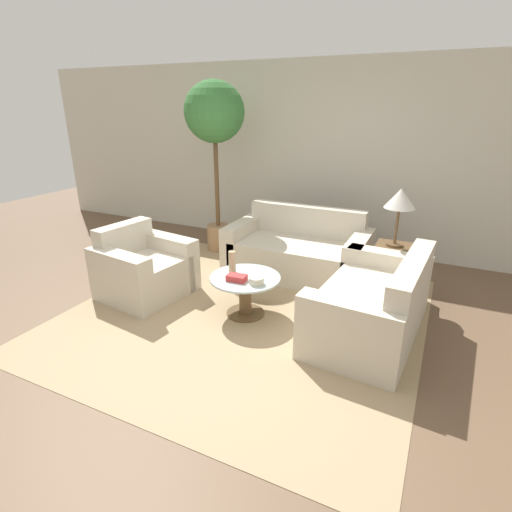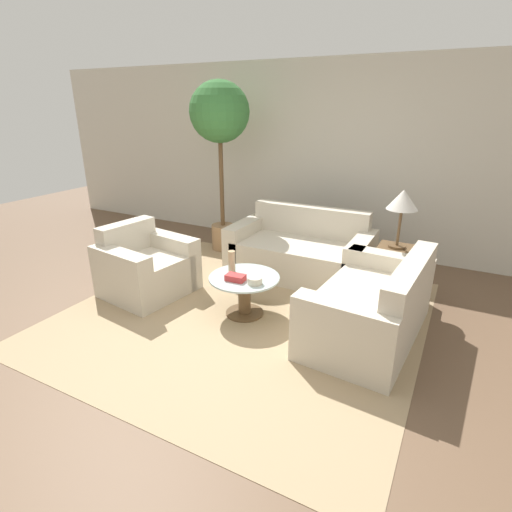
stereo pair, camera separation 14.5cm
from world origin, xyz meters
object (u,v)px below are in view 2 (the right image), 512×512
(armchair, at_px, (145,269))
(bowl, at_px, (255,281))
(loveseat, at_px, (375,310))
(table_lamp, at_px, (403,202))
(coffee_table, at_px, (244,290))
(book_stack, at_px, (236,278))
(potted_plant, at_px, (220,122))
(vase, at_px, (232,262))
(sofa_main, at_px, (302,253))

(armchair, height_order, bowl, armchair)
(loveseat, relative_size, bowl, 10.85)
(loveseat, relative_size, table_lamp, 2.51)
(loveseat, relative_size, coffee_table, 2.20)
(armchair, distance_m, book_stack, 1.24)
(table_lamp, bearing_deg, loveseat, -89.54)
(bowl, bearing_deg, coffee_table, 149.70)
(table_lamp, distance_m, potted_plant, 2.64)
(vase, bearing_deg, table_lamp, 36.38)
(sofa_main, xyz_separation_m, coffee_table, (-0.11, -1.26, -0.01))
(sofa_main, height_order, table_lamp, table_lamp)
(sofa_main, height_order, vase, sofa_main)
(sofa_main, bearing_deg, loveseat, -43.39)
(loveseat, distance_m, vase, 1.45)
(loveseat, height_order, potted_plant, potted_plant)
(table_lamp, distance_m, bowl, 1.72)
(vase, relative_size, book_stack, 1.19)
(armchair, bearing_deg, potted_plant, 7.33)
(vase, height_order, bowl, vase)
(sofa_main, height_order, armchair, sofa_main)
(vase, bearing_deg, coffee_table, -13.04)
(potted_plant, distance_m, bowl, 2.57)
(sofa_main, height_order, potted_plant, potted_plant)
(loveseat, height_order, vase, loveseat)
(coffee_table, bearing_deg, loveseat, 7.87)
(sofa_main, relative_size, bowl, 11.95)
(vase, relative_size, bowl, 1.61)
(book_stack, bearing_deg, potted_plant, 121.69)
(armchair, bearing_deg, bowl, -83.88)
(loveseat, bearing_deg, potted_plant, -114.74)
(potted_plant, height_order, book_stack, potted_plant)
(book_stack, bearing_deg, coffee_table, 72.10)
(sofa_main, xyz_separation_m, potted_plant, (-1.36, 0.32, 1.51))
(armchair, xyz_separation_m, potted_plant, (0.01, 1.63, 1.51))
(sofa_main, height_order, bowl, sofa_main)
(sofa_main, xyz_separation_m, table_lamp, (1.14, -0.17, 0.81))
(book_stack, bearing_deg, loveseat, 8.83)
(table_lamp, bearing_deg, bowl, -132.39)
(armchair, height_order, book_stack, armchair)
(loveseat, distance_m, coffee_table, 1.27)
(potted_plant, distance_m, book_stack, 2.48)
(sofa_main, distance_m, armchair, 1.90)
(potted_plant, height_order, vase, potted_plant)
(sofa_main, distance_m, table_lamp, 1.40)
(book_stack, bearing_deg, sofa_main, 80.03)
(armchair, xyz_separation_m, book_stack, (1.23, -0.06, 0.17))
(loveseat, xyz_separation_m, table_lamp, (-0.01, 0.91, 0.81))
(table_lamp, distance_m, book_stack, 1.87)
(bowl, bearing_deg, potted_plant, 130.23)
(sofa_main, bearing_deg, book_stack, -95.99)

